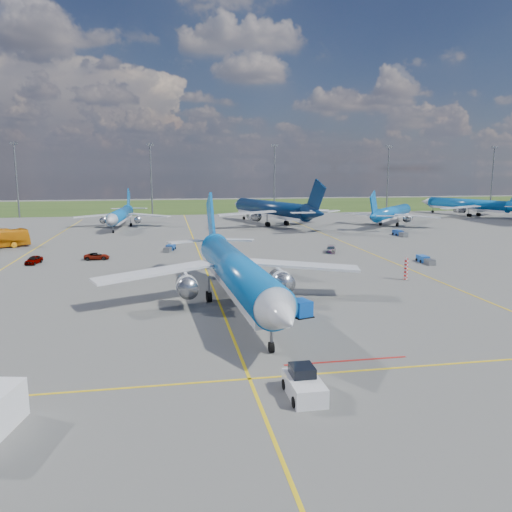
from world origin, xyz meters
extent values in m
plane|color=#535350|center=(0.00, 0.00, 0.00)|extent=(400.00, 400.00, 0.00)
cube|color=#2D4719|center=(0.00, 150.00, 0.00)|extent=(400.00, 80.00, 0.01)
cube|color=yellow|center=(0.00, 30.00, 0.01)|extent=(0.25, 160.00, 0.02)
cube|color=yellow|center=(0.00, -20.00, 0.01)|extent=(60.00, 0.25, 0.02)
cube|color=yellow|center=(-30.00, 40.00, 0.01)|extent=(0.25, 120.00, 0.02)
cube|color=yellow|center=(30.00, 40.00, 0.01)|extent=(0.25, 120.00, 0.02)
cube|color=#A5140F|center=(8.00, -18.00, 0.01)|extent=(10.00, 0.25, 0.02)
cylinder|color=slate|center=(-50.00, 110.00, 11.00)|extent=(0.50, 0.50, 22.00)
cube|color=slate|center=(-50.00, 110.00, 22.30)|extent=(2.20, 0.50, 0.80)
cylinder|color=slate|center=(-10.00, 110.00, 11.00)|extent=(0.50, 0.50, 22.00)
cube|color=slate|center=(-10.00, 110.00, 22.30)|extent=(2.20, 0.50, 0.80)
cylinder|color=slate|center=(30.00, 110.00, 11.00)|extent=(0.50, 0.50, 22.00)
cube|color=slate|center=(30.00, 110.00, 22.30)|extent=(2.20, 0.50, 0.80)
cylinder|color=slate|center=(70.00, 110.00, 11.00)|extent=(0.50, 0.50, 22.00)
cube|color=slate|center=(70.00, 110.00, 22.30)|extent=(2.20, 0.50, 0.80)
cylinder|color=slate|center=(110.00, 110.00, 11.00)|extent=(0.50, 0.50, 22.00)
cube|color=slate|center=(110.00, 110.00, 22.30)|extent=(2.20, 0.50, 0.80)
cylinder|color=red|center=(26.00, 8.00, 1.50)|extent=(0.50, 0.50, 3.00)
cube|color=silver|center=(3.09, -23.39, 0.62)|extent=(2.12, 4.03, 1.25)
cube|color=black|center=(3.09, -22.82, 1.49)|extent=(1.54, 1.73, 0.86)
cube|color=slate|center=(3.08, -20.90, 0.53)|extent=(0.25, 2.30, 0.19)
cube|color=#0B43A3|center=(7.69, -5.71, 0.83)|extent=(2.21, 2.48, 1.66)
imported|color=#999999|center=(-26.34, 29.03, 0.66)|extent=(2.33, 4.10, 1.32)
imported|color=#999999|center=(-17.06, 31.19, 0.57)|extent=(4.14, 2.02, 1.13)
imported|color=#999999|center=(23.21, 31.04, 0.58)|extent=(3.00, 4.33, 1.16)
cube|color=#1C52AB|center=(34.93, 19.87, 0.51)|extent=(1.43, 2.49, 1.02)
cube|color=slate|center=(34.80, 17.45, 0.42)|extent=(1.22, 1.92, 0.84)
cube|color=#184592|center=(-4.93, 39.14, 0.51)|extent=(1.87, 2.65, 1.01)
cube|color=slate|center=(-5.54, 36.82, 0.42)|extent=(1.54, 2.07, 0.83)
cube|color=navy|center=(45.73, 51.08, 0.57)|extent=(1.50, 2.73, 1.14)
cube|color=slate|center=(45.78, 48.37, 0.47)|extent=(1.28, 2.10, 0.94)
camera|label=1|loc=(-5.47, -53.13, 14.83)|focal=35.00mm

